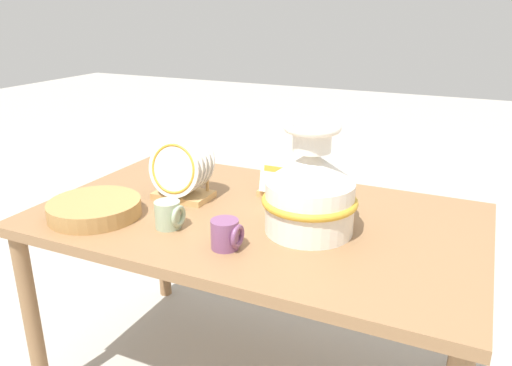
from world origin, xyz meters
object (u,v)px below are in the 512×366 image
at_px(dish_rack_round_plates, 181,173).
at_px(mug_plum_glaze, 226,234).
at_px(ceramic_vase, 310,189).
at_px(wicker_charger_stack, 95,208).
at_px(dish_rack_square_plates, 289,178).
at_px(mug_sage_glaze, 169,215).

distance_m(dish_rack_round_plates, mug_plum_glaze, 0.43).
height_order(ceramic_vase, mug_plum_glaze, ceramic_vase).
bearing_deg(wicker_charger_stack, dish_rack_round_plates, 55.93).
height_order(dish_rack_square_plates, wicker_charger_stack, dish_rack_square_plates).
xyz_separation_m(dish_rack_round_plates, mug_sage_glaze, (0.10, -0.23, -0.05)).
bearing_deg(ceramic_vase, wicker_charger_stack, -164.44).
height_order(dish_rack_round_plates, mug_sage_glaze, dish_rack_round_plates).
distance_m(ceramic_vase, mug_plum_glaze, 0.29).
xyz_separation_m(dish_rack_round_plates, mug_plum_glaze, (0.33, -0.28, -0.05)).
bearing_deg(dish_rack_square_plates, dish_rack_round_plates, -149.84).
relative_size(ceramic_vase, dish_rack_round_plates, 1.50).
distance_m(wicker_charger_stack, mug_sage_glaze, 0.27).
height_order(wicker_charger_stack, mug_plum_glaze, mug_plum_glaze).
relative_size(ceramic_vase, dish_rack_square_plates, 1.68).
xyz_separation_m(wicker_charger_stack, mug_sage_glaze, (0.27, 0.03, 0.02)).
bearing_deg(dish_rack_round_plates, mug_sage_glaze, -66.55).
relative_size(dish_rack_square_plates, wicker_charger_stack, 0.67).
distance_m(dish_rack_square_plates, wicker_charger_stack, 0.68).
bearing_deg(dish_rack_round_plates, mug_plum_glaze, -40.34).
bearing_deg(wicker_charger_stack, mug_plum_glaze, -2.42).
relative_size(wicker_charger_stack, mug_sage_glaze, 3.41).
distance_m(dish_rack_square_plates, mug_plum_glaze, 0.47).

